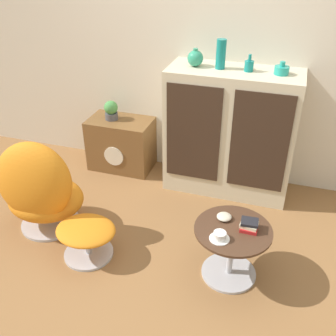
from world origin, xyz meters
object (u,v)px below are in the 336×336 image
at_px(ottoman, 86,234).
at_px(bowl, 224,217).
at_px(tv_console, 121,144).
at_px(vase_leftmost, 195,58).
at_px(vase_inner_right, 249,66).
at_px(vase_inner_left, 221,54).
at_px(potted_plant, 111,110).
at_px(sideboard, 230,133).
at_px(teacup, 220,236).
at_px(egg_chair, 40,191).
at_px(coffee_table, 231,247).
at_px(vase_rightmost, 282,70).
at_px(book_stack, 249,225).

xyz_separation_m(ottoman, bowl, (0.98, 0.22, 0.24)).
height_order(tv_console, ottoman, tv_console).
relative_size(ottoman, vase_leftmost, 3.05).
bearing_deg(vase_inner_right, vase_inner_left, 180.00).
height_order(ottoman, potted_plant, potted_plant).
relative_size(ottoman, vase_inner_right, 3.31).
bearing_deg(vase_inner_right, bowl, -87.19).
bearing_deg(sideboard, ottoman, -123.30).
relative_size(sideboard, tv_console, 1.81).
bearing_deg(teacup, egg_chair, 173.26).
height_order(potted_plant, bowl, potted_plant).
xyz_separation_m(coffee_table, vase_inner_right, (-0.13, 1.12, 0.94)).
distance_m(vase_rightmost, teacup, 1.47).
height_order(ottoman, book_stack, book_stack).
relative_size(egg_chair, bowl, 8.03).
bearing_deg(vase_rightmost, vase_leftmost, 180.00).
distance_m(vase_rightmost, book_stack, 1.32).
xyz_separation_m(sideboard, tv_console, (-1.10, 0.04, -0.31)).
bearing_deg(vase_inner_left, vase_inner_right, -0.00).
relative_size(tv_console, book_stack, 5.15).
bearing_deg(vase_inner_left, book_stack, -67.00).
bearing_deg(vase_leftmost, vase_rightmost, 0.00).
distance_m(ottoman, bowl, 1.03).
bearing_deg(ottoman, vase_rightmost, 46.62).
xyz_separation_m(ottoman, coffee_table, (1.06, 0.13, 0.05)).
bearing_deg(potted_plant, vase_leftmost, -2.84).
height_order(sideboard, egg_chair, sideboard).
height_order(sideboard, vase_inner_right, vase_inner_right).
bearing_deg(vase_inner_left, tv_console, 177.58).
bearing_deg(ottoman, coffee_table, 7.03).
xyz_separation_m(vase_inner_left, vase_rightmost, (0.50, -0.00, -0.08)).
distance_m(coffee_table, vase_rightmost, 1.46).
bearing_deg(vase_inner_right, tv_console, 178.05).
bearing_deg(sideboard, egg_chair, -140.36).
xyz_separation_m(vase_inner_left, book_stack, (0.47, -1.10, -0.81)).
height_order(potted_plant, teacup, potted_plant).
relative_size(egg_chair, potted_plant, 4.39).
xyz_separation_m(tv_console, vase_leftmost, (0.75, -0.04, 0.95)).
bearing_deg(potted_plant, tv_console, -0.42).
bearing_deg(bowl, potted_plant, 141.19).
height_order(sideboard, bowl, sideboard).
bearing_deg(egg_chair, potted_plant, 84.23).
relative_size(sideboard, egg_chair, 1.38).
xyz_separation_m(egg_chair, vase_leftmost, (0.95, 1.08, 0.84)).
relative_size(sideboard, teacup, 8.56).
bearing_deg(coffee_table, potted_plant, 140.63).
distance_m(egg_chair, teacup, 1.48).
height_order(egg_chair, vase_rightmost, vase_rightmost).
bearing_deg(egg_chair, vase_rightmost, 33.00).
relative_size(vase_inner_right, bowl, 1.32).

